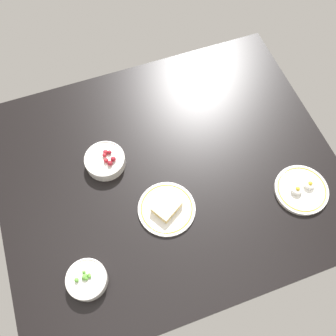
{
  "coord_description": "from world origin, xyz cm",
  "views": [
    {
      "loc": [
        21.54,
        60.16,
        134.71
      ],
      "look_at": [
        0.0,
        0.0,
        6.0
      ],
      "focal_mm": 39.91,
      "sensor_mm": 36.0,
      "label": 1
    }
  ],
  "objects_px": {
    "plate_eggs": "(302,189)",
    "bowl_peas": "(87,280)",
    "bowl_berries": "(105,161)",
    "plate_sandwich": "(167,208)"
  },
  "relations": [
    {
      "from": "plate_eggs",
      "to": "bowl_peas",
      "type": "xyz_separation_m",
      "value": [
        0.84,
        0.05,
        0.01
      ]
    },
    {
      "from": "bowl_berries",
      "to": "bowl_peas",
      "type": "bearing_deg",
      "value": 66.8
    },
    {
      "from": "bowl_peas",
      "to": "bowl_berries",
      "type": "xyz_separation_m",
      "value": [
        -0.18,
        -0.41,
        0.0
      ]
    },
    {
      "from": "bowl_peas",
      "to": "plate_sandwich",
      "type": "xyz_separation_m",
      "value": [
        -0.34,
        -0.15,
        -0.01
      ]
    },
    {
      "from": "bowl_peas",
      "to": "plate_sandwich",
      "type": "height_order",
      "value": "bowl_peas"
    },
    {
      "from": "plate_eggs",
      "to": "plate_sandwich",
      "type": "height_order",
      "value": "plate_eggs"
    },
    {
      "from": "plate_sandwich",
      "to": "bowl_berries",
      "type": "distance_m",
      "value": 0.31
    },
    {
      "from": "plate_eggs",
      "to": "plate_sandwich",
      "type": "distance_m",
      "value": 0.51
    },
    {
      "from": "bowl_berries",
      "to": "plate_eggs",
      "type": "bearing_deg",
      "value": 151.57
    },
    {
      "from": "plate_eggs",
      "to": "bowl_berries",
      "type": "height_order",
      "value": "bowl_berries"
    }
  ]
}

